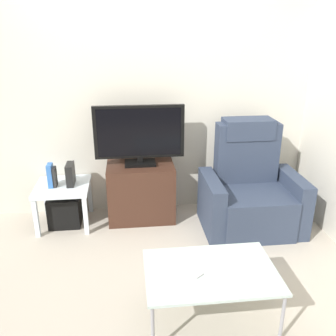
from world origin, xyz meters
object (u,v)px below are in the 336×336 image
at_px(television, 139,134).
at_px(side_table, 63,191).
at_px(book_middle, 55,177).
at_px(book_leftmost, 51,175).
at_px(game_console, 70,174).
at_px(coffee_table, 211,273).
at_px(recliner_armchair, 250,192).
at_px(cell_phone, 192,271).
at_px(subwoofer_box, 65,210).
at_px(tv_stand, 141,192).

xyz_separation_m(television, side_table, (-0.80, -0.06, -0.56)).
bearing_deg(television, book_middle, -174.95).
bearing_deg(book_leftmost, television, 4.83).
relative_size(side_table, game_console, 2.43).
bearing_deg(book_middle, coffee_table, -48.77).
bearing_deg(recliner_armchair, cell_phone, -120.87).
bearing_deg(book_leftmost, side_table, 11.31).
distance_m(book_leftmost, coffee_table, 1.97).
relative_size(side_table, book_middle, 2.68).
relative_size(side_table, book_leftmost, 2.28).
height_order(television, book_middle, television).
height_order(subwoofer_box, cell_phone, cell_phone).
height_order(recliner_armchair, side_table, recliner_armchair).
bearing_deg(book_middle, cell_phone, -51.90).
xyz_separation_m(subwoofer_box, book_leftmost, (-0.10, -0.02, 0.40)).
distance_m(tv_stand, cell_phone, 1.54).
bearing_deg(coffee_table, book_middle, 131.23).
relative_size(book_leftmost, game_console, 1.07).
distance_m(tv_stand, coffee_table, 1.57).
bearing_deg(book_leftmost, tv_stand, 3.64).
xyz_separation_m(coffee_table, cell_phone, (-0.13, -0.00, 0.03)).
relative_size(television, cell_phone, 6.07).
distance_m(television, game_console, 0.81).
height_order(recliner_armchair, book_middle, recliner_armchair).
relative_size(book_middle, game_console, 0.91).
height_order(television, book_leftmost, television).
bearing_deg(tv_stand, game_console, -177.80).
bearing_deg(television, coffee_table, -74.93).
distance_m(subwoofer_box, game_console, 0.40).
xyz_separation_m(book_leftmost, book_middle, (0.04, 0.00, -0.02)).
bearing_deg(side_table, book_leftmost, -168.69).
bearing_deg(cell_phone, tv_stand, 63.56).
distance_m(recliner_armchair, book_leftmost, 2.02).
distance_m(television, recliner_armchair, 1.27).
bearing_deg(book_middle, television, 5.05).
xyz_separation_m(tv_stand, coffee_table, (0.41, -1.51, 0.06)).
bearing_deg(book_middle, side_table, 18.18).
xyz_separation_m(tv_stand, side_table, (-0.80, -0.04, 0.07)).
distance_m(tv_stand, book_leftmost, 0.94).
relative_size(recliner_armchair, game_console, 4.87).
relative_size(television, coffee_table, 1.01).
relative_size(television, book_middle, 4.52).
height_order(recliner_armchair, game_console, recliner_armchair).
relative_size(television, side_table, 1.69).
xyz_separation_m(television, book_leftmost, (-0.90, -0.08, -0.38)).
bearing_deg(side_table, recliner_armchair, -6.87).
xyz_separation_m(television, recliner_armchair, (1.10, -0.29, -0.56)).
bearing_deg(subwoofer_box, game_console, 6.34).
bearing_deg(cell_phone, television, 63.43).
distance_m(tv_stand, side_table, 0.80).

